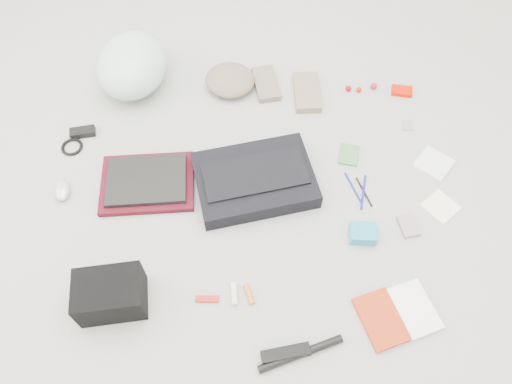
{
  "coord_description": "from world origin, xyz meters",
  "views": [
    {
      "loc": [
        0.01,
        -1.0,
        1.64
      ],
      "look_at": [
        0.0,
        0.0,
        0.05
      ],
      "focal_mm": 35.0,
      "sensor_mm": 36.0,
      "label": 1
    }
  ],
  "objects_px": {
    "laptop": "(147,180)",
    "book_red": "(381,319)",
    "bike_helmet": "(132,65)",
    "accordion_wallet": "(363,234)",
    "camera_bag": "(110,295)",
    "messenger_bag": "(255,180)"
  },
  "relations": [
    {
      "from": "laptop",
      "to": "accordion_wallet",
      "type": "relative_size",
      "value": 3.19
    },
    {
      "from": "bike_helmet",
      "to": "camera_bag",
      "type": "bearing_deg",
      "value": -80.88
    },
    {
      "from": "laptop",
      "to": "book_red",
      "type": "bearing_deg",
      "value": -36.75
    },
    {
      "from": "bike_helmet",
      "to": "book_red",
      "type": "bearing_deg",
      "value": -42.77
    },
    {
      "from": "camera_bag",
      "to": "bike_helmet",
      "type": "bearing_deg",
      "value": 85.35
    },
    {
      "from": "camera_bag",
      "to": "messenger_bag",
      "type": "bearing_deg",
      "value": 37.23
    },
    {
      "from": "camera_bag",
      "to": "accordion_wallet",
      "type": "height_order",
      "value": "camera_bag"
    },
    {
      "from": "messenger_bag",
      "to": "accordion_wallet",
      "type": "xyz_separation_m",
      "value": [
        0.4,
        -0.22,
        -0.01
      ]
    },
    {
      "from": "camera_bag",
      "to": "accordion_wallet",
      "type": "xyz_separation_m",
      "value": [
        0.87,
        0.26,
        -0.05
      ]
    },
    {
      "from": "accordion_wallet",
      "to": "camera_bag",
      "type": "bearing_deg",
      "value": -160.47
    },
    {
      "from": "messenger_bag",
      "to": "accordion_wallet",
      "type": "bearing_deg",
      "value": -42.94
    },
    {
      "from": "messenger_bag",
      "to": "laptop",
      "type": "height_order",
      "value": "messenger_bag"
    },
    {
      "from": "messenger_bag",
      "to": "camera_bag",
      "type": "bearing_deg",
      "value": -148.15
    },
    {
      "from": "messenger_bag",
      "to": "bike_helmet",
      "type": "xyz_separation_m",
      "value": [
        -0.54,
        0.54,
        0.07
      ]
    },
    {
      "from": "book_red",
      "to": "laptop",
      "type": "bearing_deg",
      "value": 127.8
    },
    {
      "from": "laptop",
      "to": "bike_helmet",
      "type": "distance_m",
      "value": 0.56
    },
    {
      "from": "bike_helmet",
      "to": "book_red",
      "type": "xyz_separation_m",
      "value": [
        0.97,
        -1.07,
        -0.1
      ]
    },
    {
      "from": "book_red",
      "to": "bike_helmet",
      "type": "bearing_deg",
      "value": 111.79
    },
    {
      "from": "bike_helmet",
      "to": "book_red",
      "type": "distance_m",
      "value": 1.45
    },
    {
      "from": "book_red",
      "to": "accordion_wallet",
      "type": "bearing_deg",
      "value": 75.5
    },
    {
      "from": "bike_helmet",
      "to": "accordion_wallet",
      "type": "bearing_deg",
      "value": -33.88
    },
    {
      "from": "book_red",
      "to": "camera_bag",
      "type": "bearing_deg",
      "value": 156.5
    }
  ]
}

